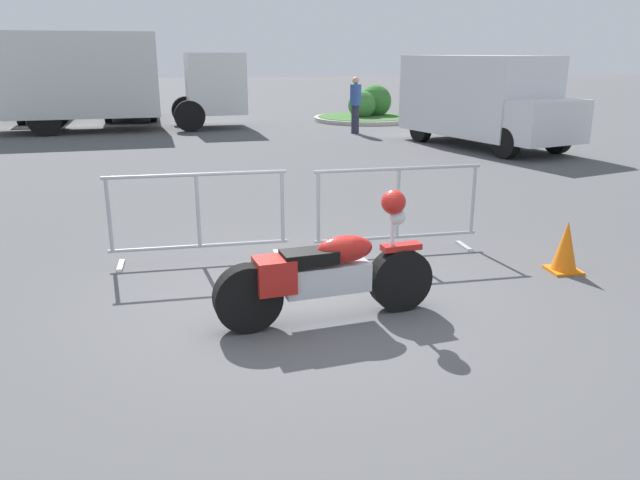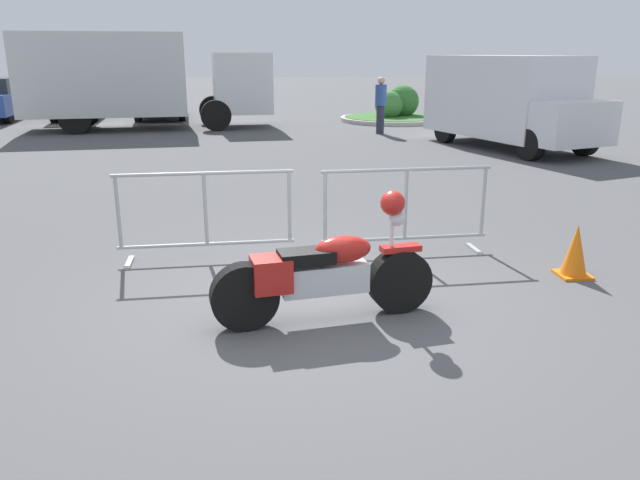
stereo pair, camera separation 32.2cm
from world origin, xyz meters
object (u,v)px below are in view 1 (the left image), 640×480
at_px(crowd_barrier_near, 198,217).
at_px(traffic_cone, 566,247).
at_px(motorcycle, 327,273).
at_px(parked_car_tan, 46,101).
at_px(box_truck, 105,78).
at_px(parked_car_silver, 131,98).
at_px(pedestrian, 356,103).
at_px(delivery_van, 482,98).
at_px(crowd_barrier_far, 397,209).

relative_size(crowd_barrier_near, traffic_cone, 3.51).
xyz_separation_m(motorcycle, parked_car_tan, (-7.07, 19.17, 0.24)).
xyz_separation_m(box_truck, parked_car_silver, (0.25, 3.73, -0.86)).
distance_m(parked_car_silver, traffic_cone, 19.72).
bearing_deg(box_truck, parked_car_tan, 121.51).
height_order(crowd_barrier_near, parked_car_tan, parked_car_tan).
distance_m(crowd_barrier_near, pedestrian, 12.54).
xyz_separation_m(delivery_van, pedestrian, (-2.66, 3.18, -0.32)).
height_order(crowd_barrier_near, parked_car_silver, parked_car_silver).
xyz_separation_m(box_truck, delivery_van, (10.23, -5.18, -0.39)).
bearing_deg(traffic_cone, pedestrian, 88.40).
distance_m(crowd_barrier_far, parked_car_tan, 19.18).
height_order(box_truck, parked_car_silver, box_truck).
bearing_deg(traffic_cone, motorcycle, -163.09).
xyz_separation_m(motorcycle, traffic_cone, (2.87, 0.87, -0.16)).
xyz_separation_m(crowd_barrier_near, box_truck, (-3.15, 13.73, 1.08)).
distance_m(motorcycle, delivery_van, 11.99).
bearing_deg(delivery_van, motorcycle, -48.02).
xyz_separation_m(parked_car_tan, pedestrian, (10.30, -5.58, 0.23)).
distance_m(crowd_barrier_near, box_truck, 14.13).
height_order(box_truck, parked_car_tan, box_truck).
bearing_deg(motorcycle, traffic_cone, 7.17).
xyz_separation_m(crowd_barrier_near, traffic_cone, (4.07, -0.98, -0.26)).
xyz_separation_m(parked_car_silver, pedestrian, (7.32, -5.73, 0.15)).
xyz_separation_m(motorcycle, pedestrian, (3.23, 13.59, 0.47)).
bearing_deg(crowd_barrier_near, parked_car_silver, 99.44).
relative_size(motorcycle, crowd_barrier_far, 1.01).
bearing_deg(delivery_van, crowd_barrier_far, -47.29).
relative_size(parked_car_tan, traffic_cone, 7.05).
bearing_deg(pedestrian, crowd_barrier_far, -71.85).
distance_m(crowd_barrier_near, delivery_van, 11.13).
relative_size(motorcycle, pedestrian, 1.24).
height_order(parked_car_tan, parked_car_silver, parked_car_silver).
xyz_separation_m(crowd_barrier_near, parked_car_tan, (-5.88, 17.31, 0.14)).
distance_m(crowd_barrier_far, parked_car_silver, 18.25).
distance_m(motorcycle, traffic_cone, 3.01).
height_order(crowd_barrier_near, pedestrian, pedestrian).
distance_m(crowd_barrier_far, traffic_cone, 1.97).
distance_m(crowd_barrier_near, parked_car_silver, 17.70).
relative_size(crowd_barrier_near, parked_car_tan, 0.50).
bearing_deg(parked_car_silver, traffic_cone, -165.09).
distance_m(box_truck, delivery_van, 11.48).
bearing_deg(crowd_barrier_near, motorcycle, -57.31).
bearing_deg(crowd_barrier_far, parked_car_tan, 115.51).
height_order(crowd_barrier_far, box_truck, box_truck).
relative_size(box_truck, parked_car_tan, 1.90).
bearing_deg(parked_car_tan, parked_car_silver, -92.96).
bearing_deg(pedestrian, parked_car_silver, 169.97).
bearing_deg(parked_car_tan, delivery_van, -129.85).
height_order(parked_car_tan, pedestrian, pedestrian).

